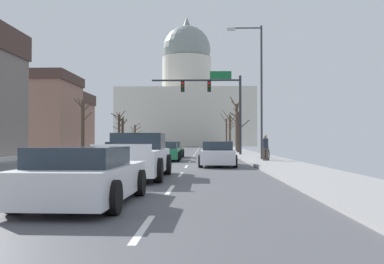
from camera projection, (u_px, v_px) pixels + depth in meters
name	position (u px, v px, depth m)	size (l,w,h in m)	color
ground	(130.00, 163.00, 25.59)	(20.00, 180.00, 0.20)	#4C4C51
signal_gantry	(216.00, 95.00, 37.64)	(7.91, 0.41, 7.34)	#28282D
street_lamp_right	(257.00, 81.00, 28.09)	(2.35, 0.24, 8.79)	#333338
capitol_building	(187.00, 104.00, 107.86)	(32.91, 20.51, 32.76)	beige
sedan_near_00	(171.00, 150.00, 34.25)	(2.01, 4.33, 1.26)	#1E7247
sedan_near_01	(166.00, 152.00, 28.60)	(2.03, 4.28, 1.20)	#1E7247
sedan_near_02	(218.00, 155.00, 22.73)	(2.05, 4.57, 1.30)	silver
pickup_truck_near_03	(136.00, 157.00, 15.59)	(2.29, 5.51, 1.63)	silver
sedan_near_04	(85.00, 177.00, 9.11)	(2.16, 4.40, 1.22)	silver
sedan_oncoming_00	(114.00, 148.00, 45.87)	(2.09, 4.68, 1.21)	navy
sedan_oncoming_01	(160.00, 146.00, 57.67)	(2.19, 4.54, 1.27)	silver
sedan_oncoming_02	(143.00, 146.00, 66.29)	(2.02, 4.60, 1.17)	black
flank_building_00	(59.00, 121.00, 66.18)	(9.12, 9.74, 8.71)	#8C6656
flank_building_02	(30.00, 112.00, 53.56)	(11.17, 9.56, 9.69)	#8C6656
bare_tree_00	(239.00, 131.00, 44.34)	(2.11, 1.81, 4.27)	#423328
bare_tree_01	(119.00, 130.00, 64.44)	(2.12, 2.27, 5.75)	#423328
bare_tree_02	(226.00, 132.00, 77.32)	(2.59, 1.71, 6.11)	#423328
bare_tree_03	(122.00, 132.00, 68.48)	(2.58, 2.22, 5.73)	#423328
bare_tree_04	(236.00, 125.00, 51.22)	(1.26, 1.99, 6.58)	#423328
bare_tree_05	(83.00, 124.00, 45.38)	(1.86, 2.36, 6.23)	#4C3D2D
bare_tree_06	(230.00, 130.00, 58.41)	(2.40, 2.69, 5.35)	#4C3D2D
bare_tree_07	(135.00, 135.00, 79.55)	(2.17, 1.42, 4.50)	#4C3D2D
pedestrian_00	(265.00, 146.00, 26.08)	(0.35, 0.34, 1.56)	#4C4238
bicycle_parked	(267.00, 154.00, 27.22)	(0.12, 1.77, 0.85)	black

